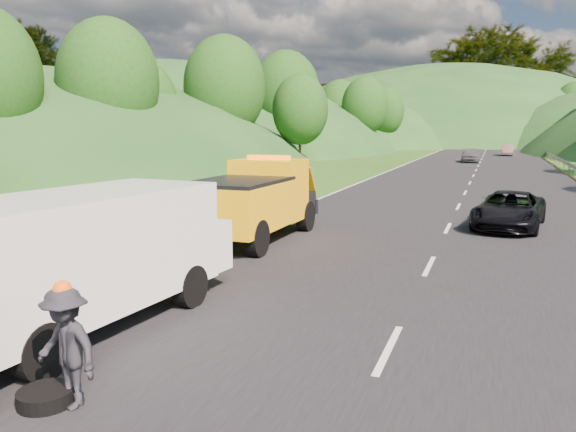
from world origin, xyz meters
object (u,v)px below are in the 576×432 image
at_px(child, 129,303).
at_px(passing_suv, 508,228).
at_px(tow_truck, 255,200).
at_px(worker, 70,408).
at_px(spare_tire, 47,405).
at_px(suitcase, 74,262).
at_px(white_van, 85,253).
at_px(woman, 157,274).

bearing_deg(child, passing_suv, 99.14).
bearing_deg(tow_truck, passing_suv, 33.83).
bearing_deg(worker, child, 127.92).
distance_m(worker, spare_tire, 0.34).
distance_m(worker, suitcase, 7.26).
xyz_separation_m(worker, spare_tire, (-0.33, -0.05, 0.00)).
bearing_deg(suitcase, worker, -49.55).
bearing_deg(worker, spare_tire, -159.14).
bearing_deg(passing_suv, spare_tire, -102.40).
distance_m(white_van, woman, 4.09).
bearing_deg(woman, child, -173.26).
bearing_deg(white_van, child, 102.81).
xyz_separation_m(white_van, suitcase, (-2.92, 2.98, -1.09)).
xyz_separation_m(white_van, worker, (1.78, -2.53, -1.41)).
bearing_deg(tow_truck, spare_tire, -80.34).
height_order(woman, suitcase, woman).
distance_m(tow_truck, passing_suv, 9.44).
height_order(white_van, woman, white_van).
bearing_deg(tow_truck, suitcase, -114.43).
height_order(white_van, passing_suv, white_van).
bearing_deg(child, suitcase, -167.64).
bearing_deg(suitcase, white_van, -45.59).
distance_m(white_van, worker, 3.40).
bearing_deg(white_van, worker, -50.05).
distance_m(tow_truck, woman, 5.01).
xyz_separation_m(white_van, child, (-0.21, 1.49, -1.41)).
bearing_deg(suitcase, woman, 20.73).
height_order(white_van, child, white_van).
distance_m(woman, suitcase, 2.08).
distance_m(woman, worker, 6.84).
bearing_deg(spare_tire, worker, 9.26).
height_order(woman, passing_suv, woman).
bearing_deg(passing_suv, tow_truck, -138.74).
height_order(tow_truck, passing_suv, tow_truck).
height_order(white_van, spare_tire, white_van).
relative_size(child, passing_suv, 0.21).
height_order(worker, suitcase, worker).
bearing_deg(worker, woman, 125.57).
relative_size(worker, suitcase, 2.54).
bearing_deg(suitcase, passing_suv, 45.91).
xyz_separation_m(child, spare_tire, (1.66, -4.08, 0.00)).
bearing_deg(passing_suv, worker, -101.42).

